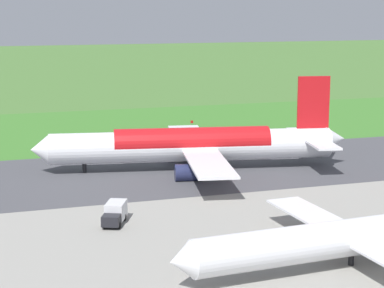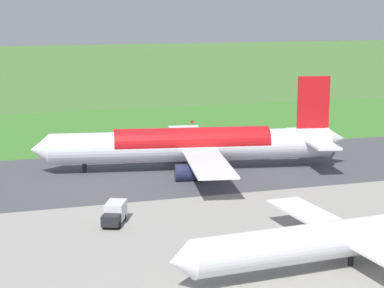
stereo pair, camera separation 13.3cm
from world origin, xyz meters
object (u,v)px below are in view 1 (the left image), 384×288
at_px(service_truck_fuel, 115,213).
at_px(traffic_cone_orange, 171,135).
at_px(airliner_main, 194,145).
at_px(no_stopping_sign, 192,125).
at_px(airliner_parked_mid, 354,236).

height_order(service_truck_fuel, traffic_cone_orange, service_truck_fuel).
xyz_separation_m(airliner_main, no_stopping_sign, (-10.47, -34.26, -2.76)).
xyz_separation_m(airliner_parked_mid, service_truck_fuel, (21.61, -22.36, -1.92)).
xyz_separation_m(airliner_main, airliner_parked_mid, (-2.65, 47.96, -1.03)).
relative_size(no_stopping_sign, traffic_cone_orange, 4.90).
distance_m(airliner_main, traffic_cone_orange, 31.48).
relative_size(service_truck_fuel, traffic_cone_orange, 11.30).
height_order(no_stopping_sign, traffic_cone_orange, no_stopping_sign).
bearing_deg(traffic_cone_orange, airliner_parked_mid, 88.53).
height_order(airliner_parked_mid, traffic_cone_orange, airliner_parked_mid).
distance_m(no_stopping_sign, traffic_cone_orange, 6.85).
distance_m(airliner_main, airliner_parked_mid, 48.04).
relative_size(service_truck_fuel, no_stopping_sign, 2.31).
bearing_deg(service_truck_fuel, traffic_cone_orange, -112.71).
xyz_separation_m(no_stopping_sign, traffic_cone_orange, (5.79, 3.40, -1.32)).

